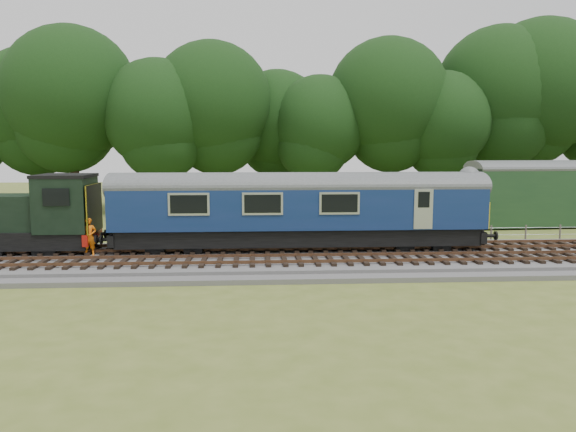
{
  "coord_description": "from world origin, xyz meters",
  "views": [
    {
      "loc": [
        -1.27,
        -25.92,
        5.43
      ],
      "look_at": [
        0.36,
        1.4,
        2.0
      ],
      "focal_mm": 35.0,
      "sensor_mm": 36.0,
      "label": 1
    }
  ],
  "objects": [
    {
      "name": "ballast",
      "position": [
        0.0,
        0.0,
        0.17
      ],
      "size": [
        70.0,
        7.0,
        0.35
      ],
      "primitive_type": "cube",
      "color": "#4C4C4F",
      "rests_on": "ground"
    },
    {
      "name": "track_south",
      "position": [
        0.0,
        -1.6,
        0.42
      ],
      "size": [
        67.2,
        2.4,
        0.21
      ],
      "color": "black",
      "rests_on": "ballast"
    },
    {
      "name": "dmu_railcar",
      "position": [
        0.9,
        1.4,
        2.61
      ],
      "size": [
        18.05,
        2.86,
        3.88
      ],
      "color": "black",
      "rests_on": "ground"
    },
    {
      "name": "fence",
      "position": [
        0.0,
        4.5,
        0.0
      ],
      "size": [
        64.0,
        0.12,
        1.0
      ],
      "primitive_type": null,
      "color": "#6B6054",
      "rests_on": "ground"
    },
    {
      "name": "shunter_loco",
      "position": [
        -13.02,
        1.4,
        1.97
      ],
      "size": [
        8.91,
        2.6,
        3.38
      ],
      "color": "black",
      "rests_on": "ground"
    },
    {
      "name": "tree_line",
      "position": [
        0.0,
        22.0,
        0.0
      ],
      "size": [
        70.0,
        8.0,
        18.0
      ],
      "primitive_type": null,
      "color": "black",
      "rests_on": "ground"
    },
    {
      "name": "ground",
      "position": [
        0.0,
        0.0,
        0.0
      ],
      "size": [
        120.0,
        120.0,
        0.0
      ],
      "primitive_type": "plane",
      "color": "#586826",
      "rests_on": "ground"
    },
    {
      "name": "worker",
      "position": [
        -8.98,
        0.36,
        1.23
      ],
      "size": [
        0.71,
        0.53,
        1.77
      ],
      "primitive_type": "imported",
      "rotation": [
        0.0,
        0.0,
        0.18
      ],
      "color": "orange",
      "rests_on": "ballast"
    },
    {
      "name": "track_north",
      "position": [
        0.0,
        1.4,
        0.42
      ],
      "size": [
        67.2,
        2.4,
        0.21
      ],
      "color": "black",
      "rests_on": "ballast"
    }
  ]
}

